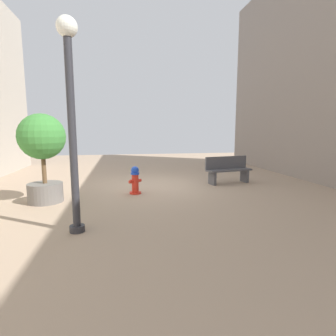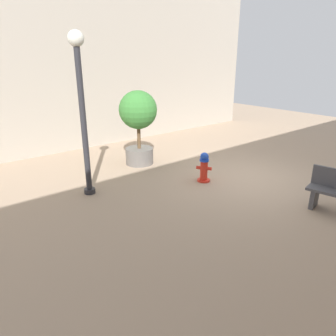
{
  "view_description": "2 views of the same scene",
  "coord_description": "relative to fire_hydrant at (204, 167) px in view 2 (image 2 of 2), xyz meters",
  "views": [
    {
      "loc": [
        1.0,
        8.9,
        1.91
      ],
      "look_at": [
        -0.08,
        2.77,
        1.0
      ],
      "focal_mm": 28.4,
      "sensor_mm": 36.0,
      "label": 1
    },
    {
      "loc": [
        -5.03,
        6.9,
        3.27
      ],
      "look_at": [
        0.44,
        2.48,
        0.75
      ],
      "focal_mm": 33.42,
      "sensor_mm": 36.0,
      "label": 2
    }
  ],
  "objects": [
    {
      "name": "ground_plane",
      "position": [
        -0.62,
        -1.06,
        -0.41
      ],
      "size": [
        23.4,
        23.4,
        0.0
      ],
      "primitive_type": "plane",
      "color": "tan"
    },
    {
      "name": "fire_hydrant",
      "position": [
        0.0,
        0.0,
        0.0
      ],
      "size": [
        0.4,
        0.4,
        0.83
      ],
      "color": "red",
      "rests_on": "ground_plane"
    },
    {
      "name": "planter_tree",
      "position": [
        2.38,
        0.53,
        1.02
      ],
      "size": [
        1.17,
        1.17,
        2.32
      ],
      "color": "slate",
      "rests_on": "ground_plane"
    },
    {
      "name": "building_facade_right",
      "position": [
        5.52,
        1.64,
        3.22
      ],
      "size": [
        0.7,
        18.0,
        7.26
      ],
      "primitive_type": "cube",
      "color": "#B2A899",
      "rests_on": "ground_plane"
    },
    {
      "name": "street_lamp",
      "position": [
        1.24,
        2.82,
        1.96
      ],
      "size": [
        0.36,
        0.36,
        3.81
      ],
      "color": "#2D2D33",
      "rests_on": "ground_plane"
    }
  ]
}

